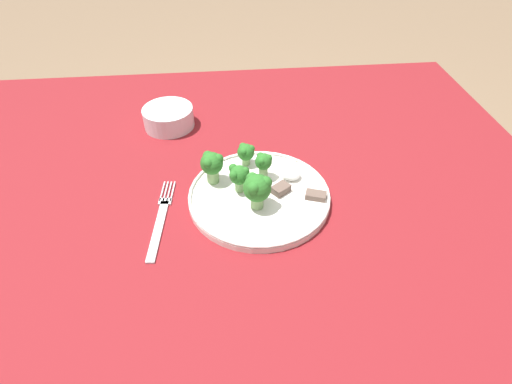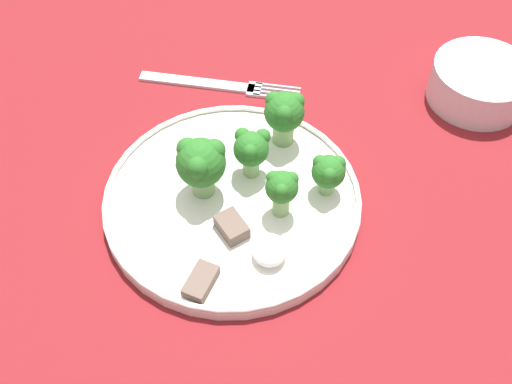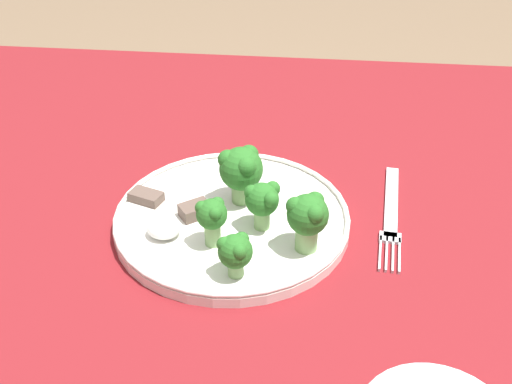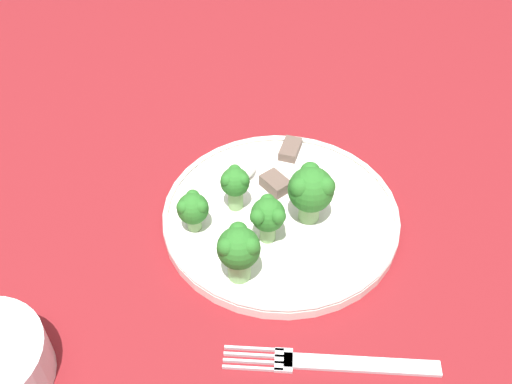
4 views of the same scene
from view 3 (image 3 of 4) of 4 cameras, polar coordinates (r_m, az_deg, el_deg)
table at (r=0.72m, az=1.27°, el=-10.20°), size 1.30×1.07×0.74m
dinner_plate at (r=0.68m, az=-2.29°, el=-2.48°), size 0.27×0.27×0.02m
fork at (r=0.72m, az=12.73°, el=-2.03°), size 0.04×0.20×0.00m
broccoli_floret_near_rim_left at (r=0.62m, az=-4.23°, el=-2.30°), size 0.03×0.03×0.06m
broccoli_floret_center_left at (r=0.61m, az=4.95°, el=-2.32°), size 0.04×0.04×0.07m
broccoli_floret_back_left at (r=0.58m, az=-1.99°, el=-5.67°), size 0.04×0.03×0.05m
broccoli_floret_front_left at (r=0.68m, az=-1.43°, el=2.20°), size 0.05×0.05×0.07m
broccoli_floret_center_back at (r=0.64m, az=0.58°, el=-0.78°), size 0.04×0.04×0.06m
meat_slice_front_slice at (r=0.71m, az=-10.42°, el=-0.45°), size 0.04×0.03×0.01m
meat_slice_middle_slice at (r=0.68m, az=-5.83°, el=-1.73°), size 0.04×0.04×0.01m
sauce_dollop at (r=0.65m, az=-8.74°, el=-3.39°), size 0.04×0.03×0.02m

